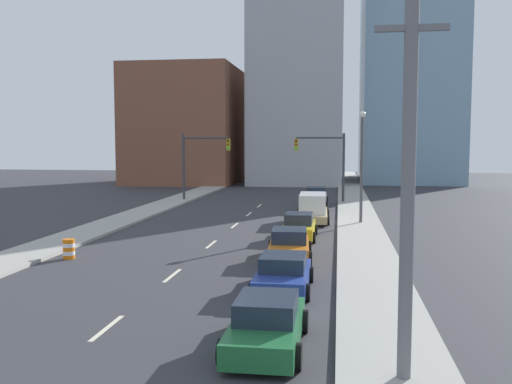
% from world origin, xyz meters
% --- Properties ---
extents(sidewalk_left, '(2.89, 98.32, 0.17)m').
position_xyz_m(sidewalk_left, '(-8.26, 49.16, 0.08)').
color(sidewalk_left, '#9E9B93').
rests_on(sidewalk_left, ground).
extents(sidewalk_right, '(2.89, 98.32, 0.17)m').
position_xyz_m(sidewalk_right, '(8.26, 49.16, 0.08)').
color(sidewalk_right, '#9E9B93').
rests_on(sidewalk_right, ground).
extents(lane_stripe_at_9m, '(0.16, 2.40, 0.01)m').
position_xyz_m(lane_stripe_at_9m, '(0.00, 8.52, 0.00)').
color(lane_stripe_at_9m, beige).
rests_on(lane_stripe_at_9m, ground).
extents(lane_stripe_at_15m, '(0.16, 2.40, 0.01)m').
position_xyz_m(lane_stripe_at_15m, '(0.00, 15.34, 0.00)').
color(lane_stripe_at_15m, beige).
rests_on(lane_stripe_at_15m, ground).
extents(lane_stripe_at_23m, '(0.16, 2.40, 0.01)m').
position_xyz_m(lane_stripe_at_23m, '(0.00, 22.69, 0.00)').
color(lane_stripe_at_23m, beige).
rests_on(lane_stripe_at_23m, ground).
extents(lane_stripe_at_30m, '(0.16, 2.40, 0.01)m').
position_xyz_m(lane_stripe_at_30m, '(0.00, 29.82, 0.00)').
color(lane_stripe_at_30m, beige).
rests_on(lane_stripe_at_30m, ground).
extents(lane_stripe_at_36m, '(0.16, 2.40, 0.01)m').
position_xyz_m(lane_stripe_at_36m, '(0.00, 35.94, 0.00)').
color(lane_stripe_at_36m, beige).
rests_on(lane_stripe_at_36m, ground).
extents(lane_stripe_at_42m, '(0.16, 2.40, 0.01)m').
position_xyz_m(lane_stripe_at_42m, '(0.00, 41.79, 0.00)').
color(lane_stripe_at_42m, beige).
rests_on(lane_stripe_at_42m, ground).
extents(building_brick_left, '(14.00, 16.00, 15.55)m').
position_xyz_m(building_brick_left, '(-13.80, 68.68, 7.78)').
color(building_brick_left, brown).
rests_on(building_brick_left, ground).
extents(building_office_center, '(12.00, 20.00, 27.68)m').
position_xyz_m(building_office_center, '(1.24, 72.68, 13.84)').
color(building_office_center, '#A8A8AD').
rests_on(building_office_center, ground).
extents(building_glass_right, '(13.00, 20.00, 33.07)m').
position_xyz_m(building_glass_right, '(16.47, 76.68, 16.54)').
color(building_glass_right, '#7A9EB7').
rests_on(building_glass_right, ground).
extents(traffic_signal_left, '(4.59, 0.35, 6.35)m').
position_xyz_m(traffic_signal_left, '(-6.35, 44.84, 4.13)').
color(traffic_signal_left, '#38383D').
rests_on(traffic_signal_left, ground).
extents(traffic_signal_right, '(4.59, 0.35, 6.35)m').
position_xyz_m(traffic_signal_right, '(5.98, 44.84, 4.13)').
color(traffic_signal_right, '#38383D').
rests_on(traffic_signal_right, ground).
extents(utility_pole_right_near, '(1.60, 0.32, 8.85)m').
position_xyz_m(utility_pole_right_near, '(8.37, 5.71, 4.54)').
color(utility_pole_right_near, slate).
rests_on(utility_pole_right_near, ground).
extents(traffic_barrel, '(0.56, 0.56, 0.95)m').
position_xyz_m(traffic_barrel, '(-5.88, 17.94, 0.47)').
color(traffic_barrel, orange).
rests_on(traffic_barrel, ground).
extents(street_lamp, '(0.44, 0.44, 7.61)m').
position_xyz_m(street_lamp, '(8.36, 31.39, 4.45)').
color(street_lamp, '#4C4C51').
rests_on(street_lamp, ground).
extents(sedan_green, '(2.10, 4.50, 1.41)m').
position_xyz_m(sedan_green, '(4.95, 7.58, 0.65)').
color(sedan_green, '#1E6033').
rests_on(sedan_green, ground).
extents(sedan_blue, '(2.16, 4.37, 1.36)m').
position_xyz_m(sedan_blue, '(4.81, 13.62, 0.62)').
color(sedan_blue, navy).
rests_on(sedan_blue, ground).
extents(sedan_orange, '(2.31, 4.47, 1.48)m').
position_xyz_m(sedan_orange, '(4.57, 19.21, 0.68)').
color(sedan_orange, orange).
rests_on(sedan_orange, ground).
extents(sedan_yellow, '(2.04, 4.43, 1.48)m').
position_xyz_m(sedan_yellow, '(4.61, 25.24, 0.67)').
color(sedan_yellow, gold).
rests_on(sedan_yellow, ground).
extents(box_truck_tan, '(2.43, 6.16, 1.98)m').
position_xyz_m(box_truck_tan, '(5.07, 32.48, 0.94)').
color(box_truck_tan, tan).
rests_on(box_truck_tan, ground).
extents(sedan_black, '(2.21, 4.32, 1.42)m').
position_xyz_m(sedan_black, '(4.91, 38.58, 0.66)').
color(sedan_black, black).
rests_on(sedan_black, ground).
extents(sedan_white, '(2.20, 4.24, 1.55)m').
position_xyz_m(sedan_white, '(4.87, 43.65, 0.70)').
color(sedan_white, silver).
rests_on(sedan_white, ground).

